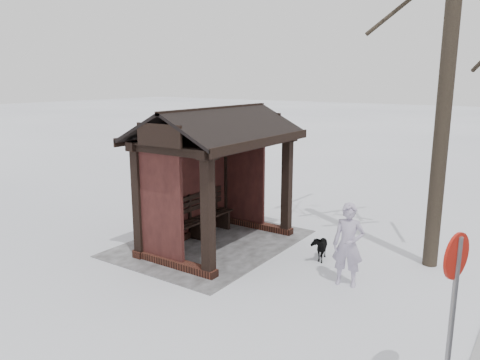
# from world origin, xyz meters

# --- Properties ---
(ground) EXTENTS (120.00, 120.00, 0.00)m
(ground) POSITION_xyz_m (0.00, 0.00, 0.00)
(ground) COLOR white
(ground) RESTS_ON ground
(trampled_patch) EXTENTS (4.20, 3.20, 0.02)m
(trampled_patch) POSITION_xyz_m (0.00, -0.20, 0.01)
(trampled_patch) COLOR #949398
(trampled_patch) RESTS_ON ground
(bus_shelter) EXTENTS (3.60, 2.40, 3.09)m
(bus_shelter) POSITION_xyz_m (0.00, -0.16, 2.17)
(bus_shelter) COLOR #371C14
(bus_shelter) RESTS_ON ground
(pedestrian) EXTENTS (0.48, 0.62, 1.53)m
(pedestrian) POSITION_xyz_m (0.33, 3.16, 0.76)
(pedestrian) COLOR #B0A4C0
(pedestrian) RESTS_ON ground
(dog) EXTENTS (0.71, 0.48, 0.55)m
(dog) POSITION_xyz_m (-0.51, 2.23, 0.27)
(dog) COLOR black
(dog) RESTS_ON ground
(road_sign) EXTENTS (0.52, 0.18, 2.07)m
(road_sign) POSITION_xyz_m (2.72, 5.28, 1.52)
(road_sign) COLOR slate
(road_sign) RESTS_ON ground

